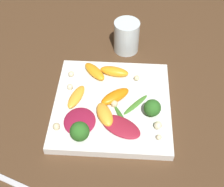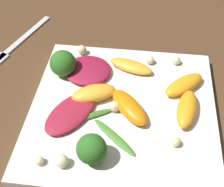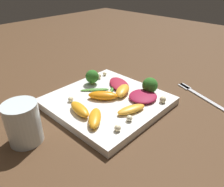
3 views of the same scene
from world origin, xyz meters
TOP-DOWN VIEW (x-y plane):
  - ground_plane at (0.00, 0.00)m, footprint 2.40×2.40m
  - plate at (0.00, 0.00)m, footprint 0.28×0.28m
  - drinking_glass at (0.22, -0.03)m, footprint 0.07×0.07m
  - radicchio_leaf_0 at (-0.07, -0.02)m, footprint 0.09×0.11m
  - radicchio_leaf_1 at (-0.07, 0.07)m, footprint 0.08×0.07m
  - orange_segment_0 at (0.09, 0.05)m, footprint 0.07×0.07m
  - orange_segment_1 at (0.01, 0.09)m, footprint 0.08×0.05m
  - orange_segment_2 at (-0.05, 0.01)m, footprint 0.08×0.06m
  - orange_segment_3 at (0.01, -0.01)m, footprint 0.07×0.08m
  - orange_segment_4 at (0.09, -0.00)m, footprint 0.04×0.08m
  - broccoli_floret_0 at (-0.10, 0.06)m, footprint 0.04×0.04m
  - broccoli_floret_1 at (-0.03, -0.09)m, footprint 0.04×0.04m
  - arugula_sprig_0 at (-0.01, -0.06)m, footprint 0.07×0.06m
  - arugula_sprig_1 at (-0.04, -0.02)m, footprint 0.07×0.04m
  - macadamia_nut_0 at (-0.08, 0.12)m, footprint 0.02×0.02m
  - macadamia_nut_1 at (-0.07, -0.11)m, footprint 0.02×0.02m
  - macadamia_nut_2 at (-0.10, -0.11)m, footprint 0.01×0.01m
  - macadamia_nut_3 at (-0.01, -0.01)m, footprint 0.02×0.02m
  - macadamia_nut_4 at (0.04, 0.11)m, footprint 0.01×0.01m
  - macadamia_nut_5 at (0.08, 0.11)m, footprint 0.01×0.01m
  - macadamia_nut_6 at (0.08, -0.06)m, footprint 0.01×0.01m

SIDE VIEW (x-z plane):
  - ground_plane at x=0.00m, z-range 0.00..0.00m
  - plate at x=0.00m, z-range 0.00..0.02m
  - arugula_sprig_0 at x=-0.01m, z-range 0.02..0.03m
  - arugula_sprig_1 at x=-0.04m, z-range 0.02..0.03m
  - radicchio_leaf_0 at x=-0.07m, z-range 0.02..0.03m
  - macadamia_nut_2 at x=-0.10m, z-range 0.02..0.03m
  - radicchio_leaf_1 at x=-0.07m, z-range 0.02..0.03m
  - macadamia_nut_6 at x=0.08m, z-range 0.02..0.03m
  - macadamia_nut_4 at x=0.04m, z-range 0.02..0.03m
  - macadamia_nut_5 at x=0.08m, z-range 0.02..0.03m
  - orange_segment_1 at x=0.01m, z-range 0.02..0.04m
  - macadamia_nut_3 at x=-0.01m, z-range 0.02..0.04m
  - macadamia_nut_0 at x=-0.08m, z-range 0.02..0.04m
  - macadamia_nut_1 at x=-0.07m, z-range 0.02..0.04m
  - orange_segment_0 at x=0.09m, z-range 0.02..0.04m
  - orange_segment_3 at x=0.01m, z-range 0.02..0.04m
  - orange_segment_2 at x=-0.05m, z-range 0.02..0.04m
  - orange_segment_4 at x=0.09m, z-range 0.02..0.04m
  - broccoli_floret_0 at x=-0.10m, z-range 0.02..0.06m
  - broccoli_floret_1 at x=-0.03m, z-range 0.02..0.06m
  - drinking_glass at x=0.22m, z-range 0.00..0.09m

